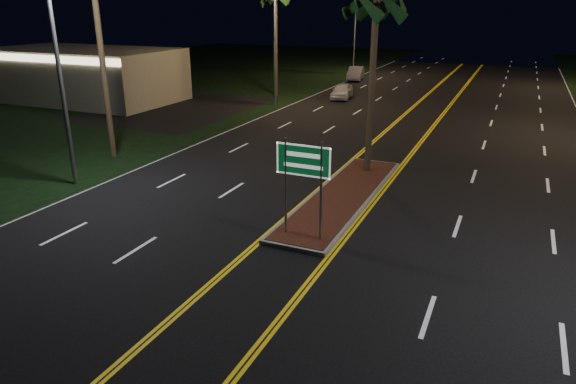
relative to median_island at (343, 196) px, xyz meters
The scene contains 11 objects.
ground 7.00m from the median_island, 90.00° to the right, with size 120.00×120.00×0.00m, color black.
grass_left 34.99m from the median_island, 149.04° to the left, with size 40.00×110.00×0.01m, color black.
median_island is the anchor object (origin of this frame).
highway_sign 4.80m from the median_island, 90.00° to the right, with size 1.80×0.08×3.20m.
commercial_building 29.13m from the median_island, 153.45° to the left, with size 15.00×8.12×4.00m.
streetlight_left_near 12.36m from the median_island, 164.22° to the right, with size 1.91×0.44×9.00m.
streetlight_left_mid 20.80m from the median_island, 121.98° to the left, with size 1.91×0.44×9.00m.
streetlight_left_far 38.89m from the median_island, 106.00° to the left, with size 1.91×0.44×9.00m.
palm_median 8.00m from the median_island, 90.00° to the left, with size 2.40×2.40×8.30m.
car_near 23.05m from the median_island, 108.42° to the left, with size 1.85×4.33×1.44m, color silver.
car_far 34.36m from the median_island, 106.05° to the left, with size 1.97×4.59×1.53m, color #B4B6BF.
Camera 1 is at (5.73, -11.29, 7.22)m, focal length 32.00 mm.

